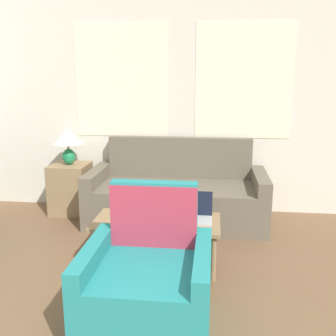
% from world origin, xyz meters
% --- Properties ---
extents(wall_back, '(6.70, 0.06, 2.60)m').
position_xyz_m(wall_back, '(-0.00, 3.91, 1.31)').
color(wall_back, silver).
rests_on(wall_back, ground_plane).
extents(couch, '(1.96, 0.85, 0.91)m').
position_xyz_m(couch, '(-0.09, 3.47, 0.27)').
color(couch, '#665B4C').
rests_on(couch, ground_plane).
extents(armchair, '(0.79, 0.76, 0.91)m').
position_xyz_m(armchair, '(-0.09, 1.49, 0.28)').
color(armchair, teal).
rests_on(armchair, ground_plane).
extents(side_table, '(0.43, 0.43, 0.59)m').
position_xyz_m(side_table, '(-1.38, 3.59, 0.30)').
color(side_table, '#937551').
rests_on(side_table, ground_plane).
extents(table_lamp, '(0.35, 0.35, 0.43)m').
position_xyz_m(table_lamp, '(-1.38, 3.59, 0.89)').
color(table_lamp, '#1E8451').
rests_on(table_lamp, side_table).
extents(coffee_table, '(1.07, 0.52, 0.41)m').
position_xyz_m(coffee_table, '(-0.16, 2.34, 0.37)').
color(coffee_table, '#8E704C').
rests_on(coffee_table, ground_plane).
extents(laptop, '(0.34, 0.27, 0.22)m').
position_xyz_m(laptop, '(0.14, 2.41, 0.47)').
color(laptop, '#B7B7BC').
rests_on(laptop, coffee_table).
extents(cup_navy, '(0.07, 0.07, 0.10)m').
position_xyz_m(cup_navy, '(-0.44, 2.21, 0.46)').
color(cup_navy, gold).
rests_on(cup_navy, coffee_table).
extents(book_red, '(0.20, 0.20, 0.04)m').
position_xyz_m(book_red, '(-0.42, 2.45, 0.43)').
color(book_red, gold).
rests_on(book_red, coffee_table).
extents(tv_remote, '(0.11, 0.15, 0.02)m').
position_xyz_m(tv_remote, '(-0.16, 2.25, 0.42)').
color(tv_remote, black).
rests_on(tv_remote, coffee_table).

